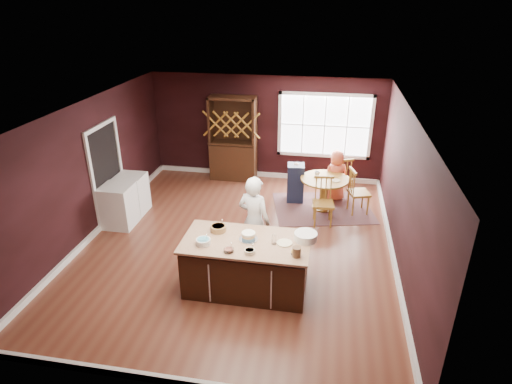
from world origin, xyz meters
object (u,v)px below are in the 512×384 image
dining_table (324,187)px  chair_south (323,202)px  washer (119,206)px  layer_cake (248,236)px  chair_east (359,191)px  chair_north (340,177)px  baker (254,221)px  high_chair (295,182)px  dryer (132,194)px  kitchen_island (246,266)px  seated_woman (336,176)px  hutch (233,139)px  toddler (293,168)px

dining_table → chair_south: bearing=-89.3°
washer → layer_cake: bearing=-27.2°
chair_east → layer_cake: bearing=131.1°
dining_table → chair_north: (0.37, 0.71, -0.01)m
baker → high_chair: 2.79m
high_chair → dryer: (-3.57, -1.21, -0.03)m
kitchen_island → chair_north: 4.21m
kitchen_island → seated_woman: 4.00m
chair_south → chair_north: (0.36, 1.46, -0.00)m
dining_table → chair_south: 0.75m
chair_east → chair_north: 0.88m
chair_south → hutch: (-2.43, 2.13, 0.57)m
chair_south → high_chair: bearing=117.2°
chair_north → seated_woman: size_ratio=0.85×
dining_table → layer_cake: bearing=-109.8°
baker → hutch: bearing=-52.6°
toddler → hutch: bearing=148.3°
kitchen_island → high_chair: size_ratio=2.15×
dryer → hutch: bearing=51.6°
high_chair → dryer: size_ratio=1.08×
dining_table → washer: size_ratio=1.19×
dining_table → washer: bearing=-159.8°
chair_east → dryer: (-5.02, -0.86, -0.09)m
chair_east → high_chair: size_ratio=1.11×
dining_table → kitchen_island: bearing=-110.0°
dryer → layer_cake: bearing=-35.7°
toddler → kitchen_island: bearing=-96.7°
baker → chair_north: baker is taller
chair_south → hutch: hutch is taller
dining_table → seated_woman: seated_woman is taller
toddler → washer: (-3.49, -1.91, -0.35)m
dining_table → baker: 2.71m
chair_east → seated_woman: 0.80m
layer_cake → chair_east: (1.91, 3.09, -0.45)m
dining_table → toddler: size_ratio=4.16×
chair_north → toddler: bearing=-7.4°
chair_east → seated_woman: seated_woman is taller
toddler → dryer: 3.73m
chair_east → dryer: 5.09m
chair_south → dryer: size_ratio=1.18×
chair_east → chair_south: size_ratio=1.01×
baker → kitchen_island: bearing=109.9°
washer → kitchen_island: bearing=-28.1°
seated_woman → dryer: bearing=-1.6°
chair_south → washer: (-4.25, -0.81, -0.07)m
toddler → dryer: size_ratio=0.29×
toddler → high_chair: bearing=-37.7°
hutch → toddler: bearing=-31.7°
dining_table → chair_north: chair_north is taller
layer_cake → seated_woman: size_ratio=0.25×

